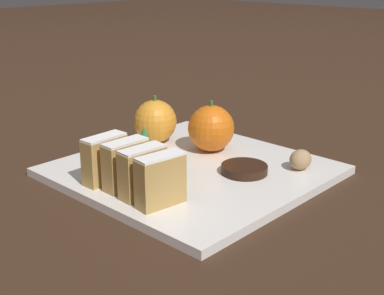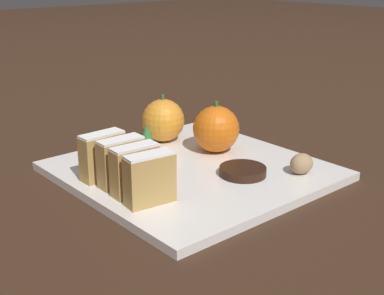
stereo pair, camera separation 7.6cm
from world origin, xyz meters
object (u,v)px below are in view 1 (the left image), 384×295
chocolate_cookie (244,169)px  orange_far (155,121)px  walnut (300,160)px  orange_near (211,128)px

chocolate_cookie → orange_far: bearing=87.1°
walnut → orange_far: bearing=103.2°
orange_far → walnut: (0.06, -0.24, -0.02)m
orange_near → walnut: (0.03, -0.15, -0.02)m
walnut → chocolate_cookie: 0.08m
orange_near → orange_far: (-0.03, 0.09, -0.00)m
walnut → chocolate_cookie: size_ratio=0.54×
chocolate_cookie → orange_near: bearing=67.8°
orange_near → orange_far: size_ratio=1.03×
walnut → orange_near: bearing=100.3°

